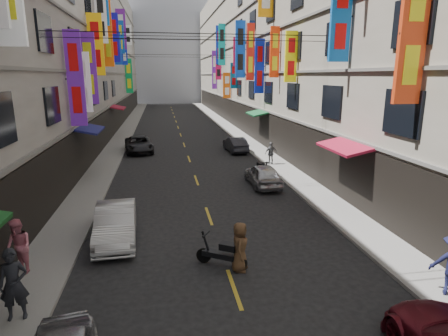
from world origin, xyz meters
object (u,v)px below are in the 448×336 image
object	(u,v)px
pedestrian_lnear	(14,284)
pedestrian_crossing	(240,247)
pedestrian_rfar	(271,153)
scooter_far_right	(262,170)
car_left_far	(139,144)
car_left_mid	(116,223)
car_right_mid	(263,175)
car_right_far	(235,144)
pedestrian_lfar	(18,247)
scooter_crossing	(222,254)

from	to	relation	value
pedestrian_lnear	pedestrian_crossing	bearing A→B (deg)	7.29
pedestrian_rfar	scooter_far_right	bearing A→B (deg)	53.63
car_left_far	pedestrian_rfar	size ratio (longest dim) A/B	2.97
car_left_mid	scooter_far_right	bearing A→B (deg)	41.94
car_right_mid	car_right_far	world-z (taller)	car_right_mid
car_left_far	scooter_far_right	bearing A→B (deg)	-56.33
pedestrian_lfar	scooter_far_right	bearing A→B (deg)	86.49
pedestrian_crossing	car_left_far	bearing A→B (deg)	28.52
scooter_far_right	pedestrian_rfar	size ratio (longest dim) A/B	1.16
car_right_far	pedestrian_lnear	bearing A→B (deg)	60.31
car_left_mid	pedestrian_rfar	distance (m)	14.28
car_right_mid	pedestrian_lfar	distance (m)	13.17
car_left_mid	car_right_far	distance (m)	17.84
pedestrian_lnear	pedestrian_rfar	xyz separation A→B (m)	(11.25, 15.52, -0.17)
scooter_far_right	car_left_mid	distance (m)	11.25
pedestrian_lnear	pedestrian_rfar	distance (m)	19.17
scooter_far_right	car_right_far	xyz separation A→B (m)	(-0.10, 8.04, 0.17)
scooter_crossing	pedestrian_rfar	bearing A→B (deg)	10.05
car_right_mid	pedestrian_rfar	xyz separation A→B (m)	(1.85, 4.68, 0.25)
scooter_far_right	car_right_mid	bearing A→B (deg)	68.01
scooter_crossing	car_left_far	world-z (taller)	car_left_far
scooter_far_right	car_left_far	bearing A→B (deg)	-57.48
scooter_crossing	pedestrian_crossing	distance (m)	0.73
pedestrian_rfar	pedestrian_crossing	size ratio (longest dim) A/B	0.95
scooter_far_right	pedestrian_crossing	xyz separation A→B (m)	(-3.71, -11.04, 0.38)
pedestrian_rfar	scooter_crossing	bearing A→B (deg)	57.28
pedestrian_lfar	pedestrian_rfar	bearing A→B (deg)	89.90
car_left_mid	car_right_far	bearing A→B (deg)	60.66
car_left_far	pedestrian_crossing	size ratio (longest dim) A/B	2.81
car_right_far	pedestrian_lnear	world-z (taller)	pedestrian_lnear
pedestrian_lnear	pedestrian_rfar	world-z (taller)	pedestrian_lnear
car_left_mid	car_right_mid	distance (m)	9.67
scooter_crossing	car_left_mid	world-z (taller)	car_left_mid
scooter_far_right	pedestrian_lnear	distance (m)	16.08
car_left_far	pedestrian_lfar	xyz separation A→B (m)	(-2.60, -19.50, 0.36)
scooter_crossing	pedestrian_crossing	size ratio (longest dim) A/B	0.96
scooter_far_right	car_right_mid	size ratio (longest dim) A/B	0.48
pedestrian_crossing	pedestrian_lnear	bearing A→B (deg)	121.70
scooter_crossing	car_left_mid	xyz separation A→B (m)	(-3.67, 2.70, 0.24)
pedestrian_lnear	car_left_far	bearing A→B (deg)	77.35
pedestrian_lnear	car_right_mid	bearing A→B (deg)	41.32
pedestrian_lfar	pedestrian_rfar	xyz separation A→B (m)	(11.97, 13.10, -0.10)
car_left_mid	pedestrian_lnear	size ratio (longest dim) A/B	2.18
car_left_far	car_right_mid	distance (m)	13.39
car_right_far	pedestrian_crossing	size ratio (longest dim) A/B	2.27
pedestrian_lnear	pedestrian_crossing	world-z (taller)	pedestrian_lnear
pedestrian_lfar	car_left_far	bearing A→B (deg)	124.70
car_left_mid	car_left_far	size ratio (longest dim) A/B	0.90
scooter_far_right	pedestrian_crossing	distance (m)	11.65
car_right_mid	pedestrian_lnear	size ratio (longest dim) A/B	1.99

